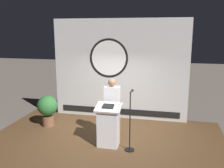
{
  "coord_description": "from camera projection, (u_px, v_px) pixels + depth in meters",
  "views": [
    {
      "loc": [
        1.58,
        -6.16,
        3.19
      ],
      "look_at": [
        0.16,
        0.06,
        1.83
      ],
      "focal_mm": 40.2,
      "sensor_mm": 36.0,
      "label": 1
    }
  ],
  "objects": [
    {
      "name": "ground_plane",
      "position": [
        106.0,
        149.0,
        6.89
      ],
      "size": [
        40.0,
        40.0,
        0.0
      ],
      "primitive_type": "plane",
      "color": "#6B6056"
    },
    {
      "name": "stage_platform",
      "position": [
        106.0,
        144.0,
        6.85
      ],
      "size": [
        6.4,
        4.0,
        0.3
      ],
      "primitive_type": "cube",
      "color": "brown",
      "rests_on": "ground"
    },
    {
      "name": "banner_display",
      "position": [
        119.0,
        70.0,
        8.25
      ],
      "size": [
        4.46,
        0.12,
        3.29
      ],
      "color": "silver",
      "rests_on": "stage_platform"
    },
    {
      "name": "podium",
      "position": [
        108.0,
        126.0,
        6.35
      ],
      "size": [
        0.64,
        0.5,
        1.1
      ],
      "color": "silver",
      "rests_on": "stage_platform"
    },
    {
      "name": "speaker_person",
      "position": [
        112.0,
        108.0,
        6.74
      ],
      "size": [
        0.4,
        0.26,
        1.67
      ],
      "color": "black",
      "rests_on": "stage_platform"
    },
    {
      "name": "microphone_stand",
      "position": [
        130.0,
        130.0,
        6.13
      ],
      "size": [
        0.24,
        0.49,
        1.49
      ],
      "color": "black",
      "rests_on": "stage_platform"
    },
    {
      "name": "potted_plant",
      "position": [
        47.0,
        108.0,
        7.69
      ],
      "size": [
        0.62,
        0.62,
        0.96
      ],
      "color": "brown",
      "rests_on": "stage_platform"
    }
  ]
}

